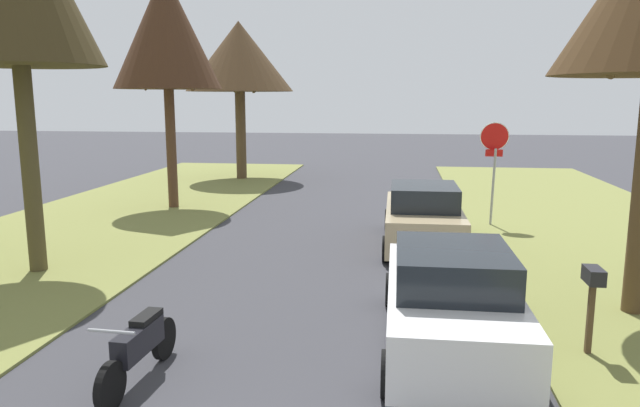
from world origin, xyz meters
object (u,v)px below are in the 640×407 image
at_px(parked_sedan_white, 450,301).
at_px(curbside_mailbox, 593,286).
at_px(street_tree_left_mid_b, 166,31).
at_px(stop_sign_far, 494,151).
at_px(parked_sedan_tan, 423,218).
at_px(parked_motorcycle, 139,346).
at_px(street_tree_left_far, 239,57).

distance_m(parked_sedan_white, curbside_mailbox, 2.00).
distance_m(street_tree_left_mid_b, parked_sedan_white, 14.21).
bearing_deg(stop_sign_far, street_tree_left_mid_b, 171.49).
xyz_separation_m(street_tree_left_mid_b, curbside_mailbox, (10.29, -10.39, -4.74)).
height_order(stop_sign_far, parked_sedan_tan, stop_sign_far).
bearing_deg(parked_motorcycle, parked_sedan_white, 21.67).
distance_m(street_tree_left_far, parked_sedan_tan, 14.64).
relative_size(parked_motorcycle, curbside_mailbox, 1.62).
bearing_deg(parked_sedan_tan, curbside_mailbox, -71.15).
bearing_deg(parked_sedan_white, parked_sedan_tan, 91.53).
distance_m(street_tree_left_mid_b, parked_sedan_tan, 10.46).
xyz_separation_m(street_tree_left_far, parked_motorcycle, (3.82, -19.32, -4.96)).
relative_size(parked_sedan_tan, curbside_mailbox, 3.47).
xyz_separation_m(stop_sign_far, street_tree_left_mid_b, (-10.21, 1.53, 3.62)).
relative_size(street_tree_left_mid_b, curbside_mailbox, 6.03).
bearing_deg(parked_sedan_white, stop_sign_far, 77.92).
bearing_deg(parked_sedan_tan, parked_sedan_white, -88.47).
bearing_deg(stop_sign_far, parked_sedan_tan, -128.21).
relative_size(parked_sedan_white, parked_motorcycle, 2.15).
height_order(street_tree_left_mid_b, parked_sedan_tan, street_tree_left_mid_b).
xyz_separation_m(street_tree_left_far, parked_sedan_tan, (7.76, -11.48, -4.72)).
height_order(street_tree_left_mid_b, curbside_mailbox, street_tree_left_mid_b).
bearing_deg(curbside_mailbox, stop_sign_far, 90.52).
bearing_deg(street_tree_left_mid_b, parked_sedan_tan, -26.88).
bearing_deg(curbside_mailbox, street_tree_left_far, 119.17).
xyz_separation_m(parked_sedan_white, parked_motorcycle, (-4.10, -1.63, -0.24)).
bearing_deg(parked_sedan_tan, stop_sign_far, 51.79).
bearing_deg(parked_sedan_white, curbside_mailbox, -1.19).
height_order(parked_sedan_tan, parked_motorcycle, parked_sedan_tan).
relative_size(stop_sign_far, street_tree_left_far, 0.42).
relative_size(stop_sign_far, parked_motorcycle, 1.44).
xyz_separation_m(stop_sign_far, parked_sedan_white, (-1.89, -8.82, -1.46)).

